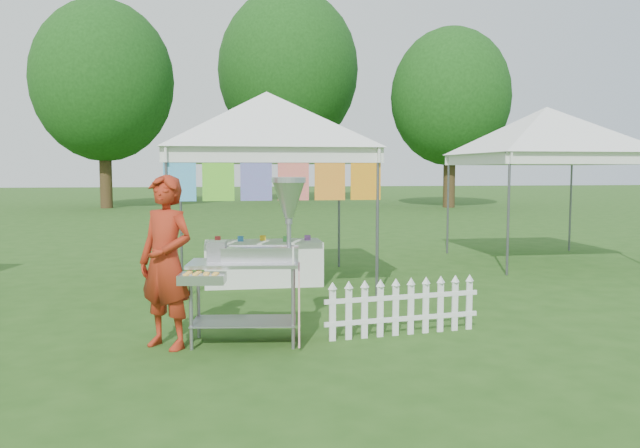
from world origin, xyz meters
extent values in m
plane|color=#244C15|center=(0.00, 0.00, 0.00)|extent=(120.00, 120.00, 0.00)
cylinder|color=#59595E|center=(-1.42, 2.08, 1.05)|extent=(0.04, 0.04, 2.10)
cylinder|color=#59595E|center=(1.42, 2.08, 1.05)|extent=(0.04, 0.04, 2.10)
cylinder|color=#59595E|center=(-1.42, 4.92, 1.05)|extent=(0.04, 0.04, 2.10)
cylinder|color=#59595E|center=(1.42, 4.92, 1.05)|extent=(0.04, 0.04, 2.10)
cube|color=white|center=(0.00, 2.08, 2.00)|extent=(3.00, 0.03, 0.22)
cube|color=white|center=(0.00, 4.92, 2.00)|extent=(3.00, 0.03, 0.22)
pyramid|color=white|center=(0.00, 3.50, 3.00)|extent=(4.24, 4.24, 0.90)
cylinder|color=#59595E|center=(0.00, 2.08, 2.08)|extent=(3.00, 0.03, 0.03)
cube|color=blue|center=(-1.25, 2.08, 1.73)|extent=(0.42, 0.01, 0.70)
cube|color=green|center=(-0.75, 2.08, 1.73)|extent=(0.42, 0.01, 0.70)
cube|color=#A7179E|center=(-0.25, 2.08, 1.73)|extent=(0.42, 0.01, 0.70)
cube|color=#DA1B8A|center=(0.25, 2.08, 1.73)|extent=(0.42, 0.01, 0.70)
cube|color=#EC3C1A|center=(0.75, 2.08, 1.73)|extent=(0.42, 0.01, 0.70)
cube|color=red|center=(1.25, 2.08, 1.73)|extent=(0.42, 0.01, 0.70)
cylinder|color=#59595E|center=(4.08, 3.58, 1.05)|extent=(0.04, 0.04, 2.10)
cylinder|color=#59595E|center=(4.08, 6.42, 1.05)|extent=(0.04, 0.04, 2.10)
cylinder|color=#59595E|center=(6.92, 6.42, 1.05)|extent=(0.04, 0.04, 2.10)
cube|color=white|center=(5.50, 3.58, 2.00)|extent=(3.00, 0.03, 0.22)
cube|color=white|center=(5.50, 6.42, 2.00)|extent=(3.00, 0.03, 0.22)
pyramid|color=white|center=(5.50, 5.00, 3.00)|extent=(4.24, 4.24, 0.90)
cylinder|color=#59595E|center=(5.50, 3.58, 2.08)|extent=(3.00, 0.03, 0.03)
cylinder|color=#3A2915|center=(-6.00, 24.00, 1.98)|extent=(0.56, 0.56, 3.96)
ellipsoid|color=#1F5B19|center=(-6.00, 24.00, 5.85)|extent=(6.40, 6.40, 7.36)
cylinder|color=#3A2915|center=(3.00, 28.00, 2.42)|extent=(0.56, 0.56, 4.84)
ellipsoid|color=#1F5B19|center=(3.00, 28.00, 7.15)|extent=(7.60, 7.60, 8.74)
cylinder|color=#3A2915|center=(10.00, 22.00, 1.76)|extent=(0.56, 0.56, 3.52)
ellipsoid|color=#1F5B19|center=(10.00, 22.00, 5.20)|extent=(5.60, 5.60, 6.44)
cylinder|color=gray|center=(-1.03, -0.08, 0.42)|extent=(0.04, 0.04, 0.84)
cylinder|color=gray|center=(-0.02, -0.20, 0.42)|extent=(0.04, 0.04, 0.84)
cylinder|color=gray|center=(-0.97, 0.38, 0.42)|extent=(0.04, 0.04, 0.84)
cylinder|color=gray|center=(0.03, 0.25, 0.42)|extent=(0.04, 0.04, 0.84)
cube|color=gray|center=(-0.50, 0.09, 0.23)|extent=(1.12, 0.66, 0.01)
cube|color=#B7B7BC|center=(-0.50, 0.09, 0.84)|extent=(1.18, 0.69, 0.04)
cube|color=#B7B7BC|center=(-0.33, 0.11, 0.92)|extent=(0.81, 0.33, 0.14)
cube|color=gray|center=(-0.77, 0.17, 0.96)|extent=(0.21, 0.23, 0.20)
cylinder|color=gray|center=(-0.03, 0.07, 1.25)|extent=(0.05, 0.05, 0.84)
cone|color=#B7B7BC|center=(-0.03, 0.07, 1.49)|extent=(0.37, 0.37, 0.37)
cylinder|color=#B7B7BC|center=(-0.03, 0.07, 1.69)|extent=(0.39, 0.39, 0.06)
cube|color=#B7B7BC|center=(-0.91, -0.22, 0.74)|extent=(0.48, 0.33, 0.09)
cube|color=pink|center=(0.07, 0.02, 0.42)|extent=(0.11, 0.69, 0.75)
cube|color=white|center=(-0.02, -0.24, 0.95)|extent=(0.03, 0.13, 0.17)
imported|color=maroon|center=(-1.27, 0.06, 0.87)|extent=(0.76, 0.72, 1.74)
cube|color=white|center=(0.42, 0.02, 0.28)|extent=(0.07, 0.03, 0.56)
cube|color=white|center=(0.60, 0.04, 0.28)|extent=(0.07, 0.03, 0.56)
cube|color=white|center=(0.77, 0.07, 0.28)|extent=(0.07, 0.03, 0.56)
cube|color=white|center=(0.95, 0.10, 0.28)|extent=(0.07, 0.03, 0.56)
cube|color=white|center=(1.13, 0.12, 0.28)|extent=(0.07, 0.03, 0.56)
cube|color=white|center=(1.31, 0.15, 0.28)|extent=(0.07, 0.03, 0.56)
cube|color=white|center=(1.49, 0.17, 0.28)|extent=(0.07, 0.03, 0.56)
cube|color=white|center=(1.66, 0.20, 0.28)|extent=(0.07, 0.03, 0.56)
cube|color=white|center=(1.84, 0.22, 0.28)|extent=(0.07, 0.03, 0.56)
cube|color=white|center=(2.02, 0.25, 0.28)|extent=(0.07, 0.03, 0.56)
cube|color=white|center=(1.22, 0.13, 0.18)|extent=(1.78, 0.28, 0.05)
cube|color=white|center=(1.22, 0.13, 0.42)|extent=(1.78, 0.28, 0.05)
cube|color=white|center=(-0.08, 3.36, 0.34)|extent=(1.80, 0.70, 0.68)
camera|label=1|loc=(-0.72, -6.29, 1.80)|focal=35.00mm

